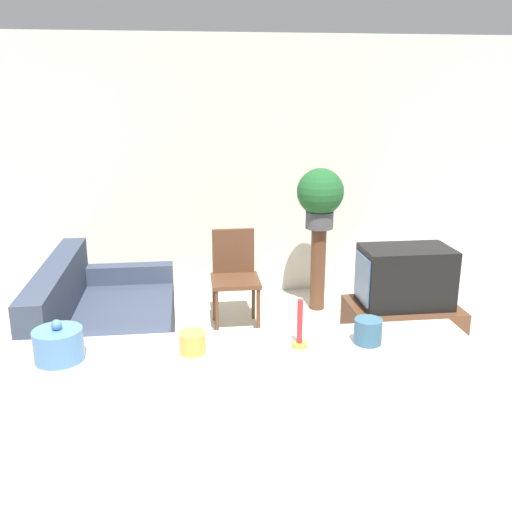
# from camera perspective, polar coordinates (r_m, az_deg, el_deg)

# --- Properties ---
(ground_plane) EXTENTS (14.00, 14.00, 0.00)m
(ground_plane) POSITION_cam_1_polar(r_m,az_deg,el_deg) (3.34, -6.42, -24.09)
(ground_plane) COLOR beige
(wall_back) EXTENTS (9.00, 0.06, 2.70)m
(wall_back) POSITION_cam_1_polar(r_m,az_deg,el_deg) (6.03, -7.37, 8.48)
(wall_back) COLOR beige
(wall_back) RESTS_ON ground_plane
(couch) EXTENTS (0.97, 1.71, 0.87)m
(couch) POSITION_cam_1_polar(r_m,az_deg,el_deg) (4.73, -14.89, -7.43)
(couch) COLOR #384256
(couch) RESTS_ON ground_plane
(tv_stand) EXTENTS (0.88, 0.59, 0.47)m
(tv_stand) POSITION_cam_1_polar(r_m,az_deg,el_deg) (4.91, 14.32, -7.28)
(tv_stand) COLOR brown
(tv_stand) RESTS_ON ground_plane
(television) EXTENTS (0.72, 0.43, 0.48)m
(television) POSITION_cam_1_polar(r_m,az_deg,el_deg) (4.74, 14.64, -2.01)
(television) COLOR black
(television) RESTS_ON tv_stand
(wooden_chair) EXTENTS (0.44, 0.44, 0.90)m
(wooden_chair) POSITION_cam_1_polar(r_m,az_deg,el_deg) (5.33, -2.15, -1.69)
(wooden_chair) COLOR brown
(wooden_chair) RESTS_ON ground_plane
(plant_stand) EXTENTS (0.15, 0.15, 0.84)m
(plant_stand) POSITION_cam_1_polar(r_m,az_deg,el_deg) (5.77, 6.20, -1.29)
(plant_stand) COLOR brown
(plant_stand) RESTS_ON ground_plane
(potted_plant) EXTENTS (0.46, 0.46, 0.59)m
(potted_plant) POSITION_cam_1_polar(r_m,az_deg,el_deg) (5.59, 6.44, 6.07)
(potted_plant) COLOR #4C4C51
(potted_plant) RESTS_ON plant_stand
(foreground_counter) EXTENTS (2.57, 0.44, 1.08)m
(foreground_counter) POSITION_cam_1_polar(r_m,az_deg,el_deg) (2.76, -6.68, -19.71)
(foreground_counter) COLOR beige
(foreground_counter) RESTS_ON ground_plane
(decorative_bowl) EXTENTS (0.20, 0.20, 0.18)m
(decorative_bowl) POSITION_cam_1_polar(r_m,az_deg,el_deg) (2.51, -19.14, -8.37)
(decorative_bowl) COLOR #4C7AAD
(decorative_bowl) RESTS_ON foreground_counter
(candle_jar) EXTENTS (0.11, 0.11, 0.09)m
(candle_jar) POSITION_cam_1_polar(r_m,az_deg,el_deg) (2.46, -6.36, -8.60)
(candle_jar) COLOR gold
(candle_jar) RESTS_ON foreground_counter
(candlestick) EXTENTS (0.07, 0.07, 0.22)m
(candlestick) POSITION_cam_1_polar(r_m,az_deg,el_deg) (2.50, 4.38, -7.60)
(candlestick) COLOR #B7933D
(candlestick) RESTS_ON foreground_counter
(coffee_tin) EXTENTS (0.12, 0.12, 0.11)m
(coffee_tin) POSITION_cam_1_polar(r_m,az_deg,el_deg) (2.58, 11.13, -7.39)
(coffee_tin) COLOR #335B75
(coffee_tin) RESTS_ON foreground_counter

